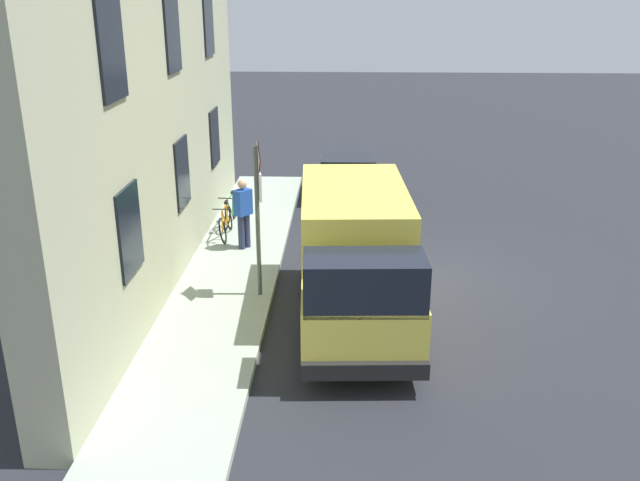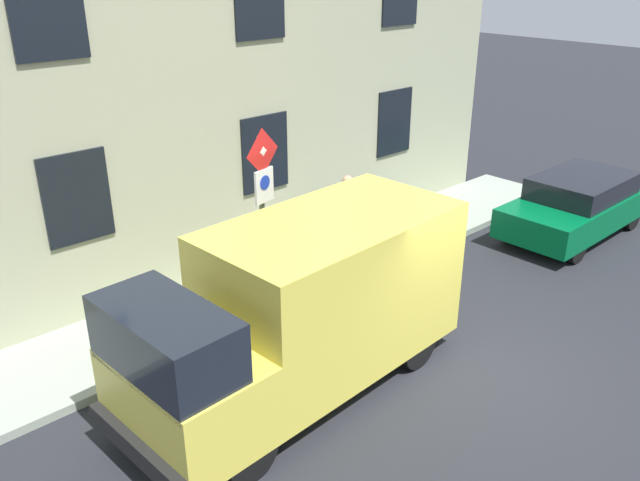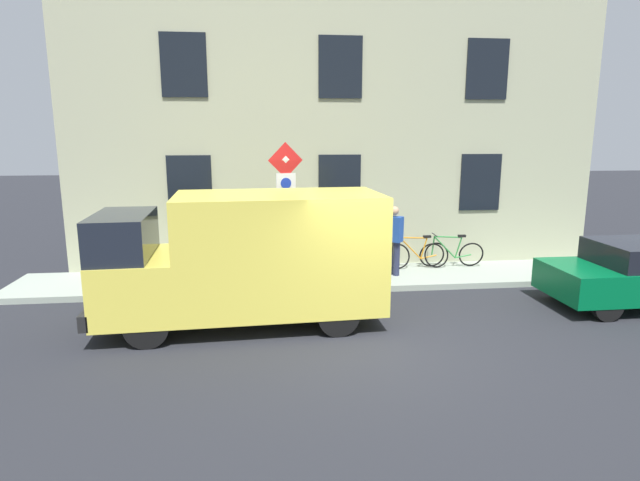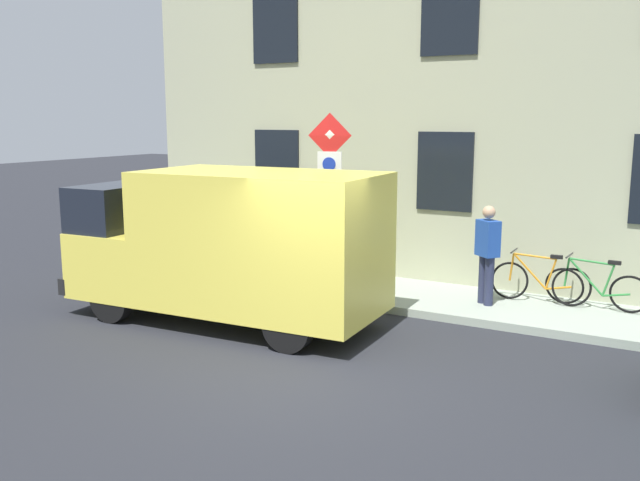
{
  "view_description": "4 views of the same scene",
  "coord_description": "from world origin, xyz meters",
  "px_view_note": "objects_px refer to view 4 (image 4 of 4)",
  "views": [
    {
      "loc": [
        1.5,
        14.38,
        6.09
      ],
      "look_at": [
        2.05,
        0.71,
        1.05
      ],
      "focal_mm": 38.5,
      "sensor_mm": 36.0,
      "label": 1
    },
    {
      "loc": [
        -4.74,
        7.51,
        5.88
      ],
      "look_at": [
        3.01,
        0.42,
        1.24
      ],
      "focal_mm": 36.4,
      "sensor_mm": 36.0,
      "label": 2
    },
    {
      "loc": [
        -8.32,
        2.02,
        3.59
      ],
      "look_at": [
        2.34,
        0.82,
        1.39
      ],
      "focal_mm": 29.28,
      "sensor_mm": 36.0,
      "label": 3
    },
    {
      "loc": [
        -7.55,
        -4.37,
        3.35
      ],
      "look_at": [
        3.06,
        1.59,
        1.16
      ],
      "focal_mm": 38.7,
      "sensor_mm": 36.0,
      "label": 4
    }
  ],
  "objects_px": {
    "bicycle_green": "(596,288)",
    "bicycle_orange": "(540,281)",
    "delivery_van": "(229,243)",
    "pedestrian": "(487,251)",
    "sign_post_stacked": "(330,178)"
  },
  "relations": [
    {
      "from": "bicycle_orange",
      "to": "sign_post_stacked",
      "type": "bearing_deg",
      "value": 19.51
    },
    {
      "from": "delivery_van",
      "to": "bicycle_green",
      "type": "xyz_separation_m",
      "value": [
        3.24,
        -5.21,
        -0.82
      ]
    },
    {
      "from": "delivery_van",
      "to": "bicycle_orange",
      "type": "distance_m",
      "value": 5.43
    },
    {
      "from": "bicycle_green",
      "to": "bicycle_orange",
      "type": "distance_m",
      "value": 0.93
    },
    {
      "from": "bicycle_orange",
      "to": "pedestrian",
      "type": "distance_m",
      "value": 1.13
    },
    {
      "from": "bicycle_green",
      "to": "pedestrian",
      "type": "height_order",
      "value": "pedestrian"
    },
    {
      "from": "sign_post_stacked",
      "to": "pedestrian",
      "type": "xyz_separation_m",
      "value": [
        0.74,
        -2.67,
        -1.19
      ]
    },
    {
      "from": "delivery_van",
      "to": "bicycle_green",
      "type": "bearing_deg",
      "value": -151.12
    },
    {
      "from": "delivery_van",
      "to": "pedestrian",
      "type": "xyz_separation_m",
      "value": [
        2.65,
        -3.49,
        -0.26
      ]
    },
    {
      "from": "sign_post_stacked",
      "to": "delivery_van",
      "type": "distance_m",
      "value": 2.28
    },
    {
      "from": "delivery_van",
      "to": "bicycle_green",
      "type": "height_order",
      "value": "delivery_van"
    },
    {
      "from": "pedestrian",
      "to": "bicycle_green",
      "type": "bearing_deg",
      "value": -31.19
    },
    {
      "from": "bicycle_green",
      "to": "pedestrian",
      "type": "relative_size",
      "value": 1.0
    },
    {
      "from": "sign_post_stacked",
      "to": "pedestrian",
      "type": "distance_m",
      "value": 3.02
    },
    {
      "from": "bicycle_green",
      "to": "bicycle_orange",
      "type": "relative_size",
      "value": 1.0
    }
  ]
}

